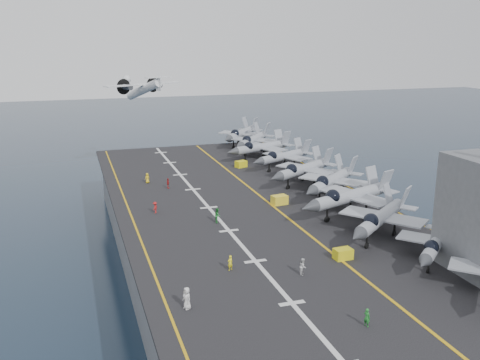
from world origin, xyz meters
name	(u,v)px	position (x,y,z in m)	size (l,w,h in m)	color
ground	(248,269)	(0.00, 0.00, 0.00)	(500.00, 500.00, 0.00)	#142135
hull	(248,238)	(0.00, 0.00, 5.00)	(36.00, 90.00, 10.00)	#56595E
flight_deck	(248,205)	(0.00, 0.00, 10.20)	(38.00, 92.00, 0.40)	black
foul_line	(268,202)	(3.00, 0.00, 10.42)	(0.35, 90.00, 0.02)	gold
landing_centerline	(209,208)	(-6.00, 0.00, 10.42)	(0.50, 90.00, 0.02)	silver
deck_edge_port	(131,215)	(-17.00, 0.00, 10.42)	(0.25, 90.00, 0.02)	gold
deck_edge_stbd	(360,193)	(18.50, 0.00, 10.42)	(0.25, 90.00, 0.02)	gold
fighter_jet_1	(437,241)	(12.69, -25.84, 12.63)	(15.31, 14.92, 4.46)	#8C949B
fighter_jet_2	(381,216)	(10.84, -17.74, 13.05)	(18.32, 17.45, 5.31)	#8F969E
fighter_jet_3	(351,195)	(11.61, -9.08, 13.25)	(19.19, 15.96, 5.70)	gray
fighter_jet_4	(332,179)	(13.23, -0.35, 13.10)	(18.61, 17.93, 5.41)	gray
fighter_jet_5	(304,168)	(12.29, 7.77, 13.08)	(18.51, 16.74, 5.35)	gray
fighter_jet_6	(284,155)	(13.36, 18.77, 12.89)	(17.03, 14.77, 4.97)	gray
fighter_jet_7	(262,146)	(12.13, 27.41, 13.03)	(17.73, 14.72, 5.27)	gray
fighter_jet_8	(253,139)	(12.81, 34.81, 13.15)	(18.25, 18.91, 5.50)	gray
tow_cart_a	(343,254)	(3.36, -22.31, 11.00)	(2.06, 1.41, 1.19)	yellow
tow_cart_b	(279,200)	(4.24, -1.60, 11.06)	(2.40, 1.74, 1.33)	yellow
tow_cart_c	(241,164)	(6.08, 22.17, 11.01)	(2.37, 1.93, 1.23)	yellow
crew_0	(187,298)	(-15.33, -28.00, 11.42)	(1.18, 1.43, 2.05)	silver
crew_1	(230,263)	(-9.27, -21.34, 11.23)	(1.17, 0.98, 1.65)	yellow
crew_2	(218,215)	(-6.48, -6.44, 11.37)	(1.06, 1.33, 1.94)	#268733
crew_3	(155,208)	(-13.67, -0.07, 11.21)	(1.06, 1.16, 1.61)	#B21919
crew_4	(168,183)	(-9.65, 11.91, 11.23)	(0.92, 1.14, 1.66)	#B21919
crew_5	(147,178)	(-12.34, 16.26, 11.25)	(1.20, 1.01, 1.70)	yellow
crew_6	(367,317)	(-1.61, -35.60, 11.22)	(0.96, 1.15, 1.64)	#1F7C29
crew_7	(303,266)	(-2.47, -24.59, 11.28)	(1.17, 1.27, 1.76)	silver
transport_plane	(144,89)	(-5.89, 62.53, 21.73)	(25.02, 21.90, 4.94)	silver
fighter_jet_9	(241,133)	(12.81, 43.00, 13.15)	(18.25, 18.91, 5.50)	gray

